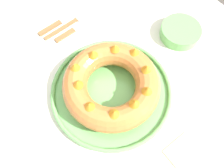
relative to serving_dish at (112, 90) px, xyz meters
name	(u,v)px	position (x,y,z in m)	size (l,w,h in m)	color
ground_plane	(112,141)	(0.01, 0.00, -0.75)	(8.00, 8.00, 0.00)	#4C4742
dining_table	(113,105)	(0.01, 0.00, -0.11)	(1.17, 1.05, 0.74)	silver
serving_dish	(112,90)	(0.00, 0.00, 0.00)	(0.35, 0.35, 0.02)	#6BB760
bundt_cake	(112,84)	(0.00, 0.00, 0.05)	(0.26, 0.26, 0.08)	#C67538
fork	(71,23)	(-0.28, 0.05, -0.01)	(0.02, 0.18, 0.01)	#936038
serving_knife	(60,22)	(-0.31, 0.03, -0.01)	(0.02, 0.19, 0.01)	#936038
cake_knife	(73,30)	(-0.25, 0.04, -0.01)	(0.02, 0.16, 0.01)	#936038
side_bowl	(180,32)	(-0.02, 0.30, 0.01)	(0.13, 0.13, 0.04)	#6BB760
napkin	(191,161)	(0.28, 0.03, -0.01)	(0.12, 0.09, 0.00)	beige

